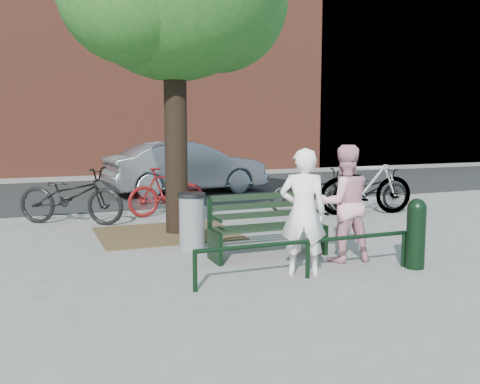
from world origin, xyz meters
name	(u,v)px	position (x,y,z in m)	size (l,w,h in m)	color
ground	(268,257)	(0.00, 0.00, 0.00)	(90.00, 90.00, 0.00)	gray
dirt_pit	(167,233)	(-1.00, 2.20, 0.01)	(2.40, 2.00, 0.02)	brown
road	(148,191)	(0.00, 8.50, 0.01)	(40.00, 7.00, 0.01)	black
townhouse_row	(110,19)	(0.17, 16.00, 6.25)	(45.00, 4.00, 14.00)	brown
park_bench	(266,224)	(0.00, 0.08, 0.48)	(1.74, 0.54, 0.97)	black
guard_railing	(308,247)	(0.00, -1.20, 0.40)	(3.06, 0.06, 0.51)	black
person_left	(303,212)	(0.00, -1.05, 0.83)	(0.60, 0.40, 1.66)	white
person_right	(344,203)	(0.91, -0.60, 0.84)	(0.81, 0.63, 1.67)	pink
bollard	(416,231)	(1.60, -1.32, 0.52)	(0.26, 0.26, 0.96)	black
litter_bin	(192,221)	(-0.91, 0.89, 0.45)	(0.44, 0.44, 0.89)	gray
bicycle_a	(71,196)	(-2.50, 3.81, 0.56)	(0.75, 2.15, 1.13)	black
bicycle_b	(167,191)	(-0.51, 4.09, 0.52)	(0.49, 1.74, 1.05)	#5B0D0D
bicycle_c	(313,192)	(2.47, 3.05, 0.50)	(0.66, 1.90, 1.00)	black
bicycle_d	(366,185)	(3.56, 2.64, 0.64)	(0.60, 2.12, 1.27)	gray
bicycle_e	(370,190)	(3.90, 2.95, 0.49)	(0.65, 1.85, 0.97)	black
parked_car	(187,168)	(0.91, 7.48, 0.74)	(1.57, 4.49, 1.48)	slate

